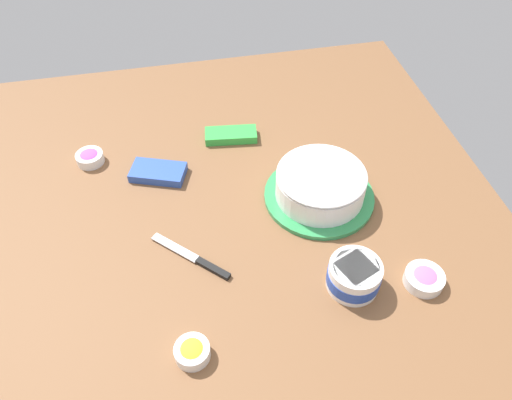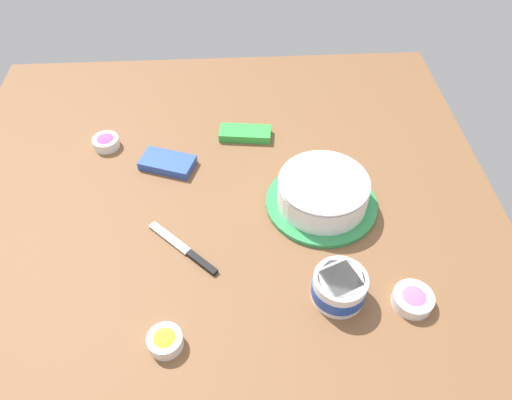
# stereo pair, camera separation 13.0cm
# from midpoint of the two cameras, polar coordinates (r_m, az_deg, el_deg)

# --- Properties ---
(ground_plane) EXTENTS (1.54, 1.54, 0.00)m
(ground_plane) POSITION_cam_midpoint_polar(r_m,az_deg,el_deg) (1.32, -6.92, -1.89)
(ground_plane) COLOR brown
(frosted_cake) EXTENTS (0.30, 0.30, 0.11)m
(frosted_cake) POSITION_cam_midpoint_polar(r_m,az_deg,el_deg) (1.32, 4.77, 1.58)
(frosted_cake) COLOR #339351
(frosted_cake) RESTS_ON ground_plane
(frosting_tub) EXTENTS (0.13, 0.13, 0.08)m
(frosting_tub) POSITION_cam_midpoint_polar(r_m,az_deg,el_deg) (1.16, 8.25, -8.93)
(frosting_tub) COLOR white
(frosting_tub) RESTS_ON ground_plane
(spreading_knife) EXTENTS (0.18, 0.18, 0.01)m
(spreading_knife) POSITION_cam_midpoint_polar(r_m,az_deg,el_deg) (1.23, -9.93, -7.08)
(spreading_knife) COLOR silver
(spreading_knife) RESTS_ON ground_plane
(sprinkle_bowl_rainbow) EXTENTS (0.08, 0.08, 0.04)m
(sprinkle_bowl_rainbow) POSITION_cam_midpoint_polar(r_m,az_deg,el_deg) (1.54, -21.18, 4.56)
(sprinkle_bowl_rainbow) COLOR white
(sprinkle_bowl_rainbow) RESTS_ON ground_plane
(sprinkle_bowl_yellow) EXTENTS (0.08, 0.08, 0.04)m
(sprinkle_bowl_yellow) POSITION_cam_midpoint_polar(r_m,az_deg,el_deg) (1.09, -11.02, -17.21)
(sprinkle_bowl_yellow) COLOR white
(sprinkle_bowl_yellow) RESTS_ON ground_plane
(sprinkle_bowl_pink) EXTENTS (0.09, 0.09, 0.03)m
(sprinkle_bowl_pink) POSITION_cam_midpoint_polar(r_m,az_deg,el_deg) (1.21, 16.20, -8.97)
(sprinkle_bowl_pink) COLOR white
(sprinkle_bowl_pink) RESTS_ON ground_plane
(candy_box_lower) EXTENTS (0.17, 0.13, 0.03)m
(candy_box_lower) POSITION_cam_midpoint_polar(r_m,az_deg,el_deg) (1.44, -13.92, 3.04)
(candy_box_lower) COLOR #2D51B2
(candy_box_lower) RESTS_ON ground_plane
(candy_box_upper) EXTENTS (0.17, 0.09, 0.03)m
(candy_box_upper) POSITION_cam_midpoint_polar(r_m,az_deg,el_deg) (1.53, -5.40, 7.45)
(candy_box_upper) COLOR green
(candy_box_upper) RESTS_ON ground_plane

